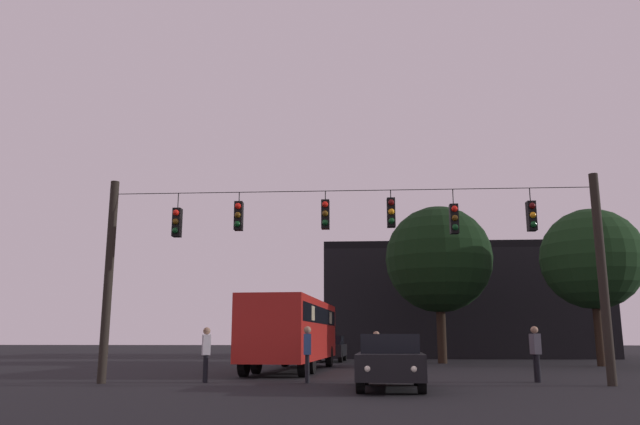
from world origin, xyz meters
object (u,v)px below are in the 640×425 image
object	(u,v)px
pedestrian_crossing_right	(377,353)
tree_left_silhouette	(439,259)
pedestrian_crossing_left	(206,351)
car_far_left	(329,348)
pedestrian_near_bus	(536,350)
city_bus	(293,327)
tree_behind_building	(592,259)
pedestrian_crossing_center	(307,350)
car_near_right	(390,360)

from	to	relation	value
pedestrian_crossing_right	tree_left_silhouette	bearing A→B (deg)	74.25
pedestrian_crossing_left	car_far_left	bearing A→B (deg)	79.65
pedestrian_crossing_right	pedestrian_near_bus	world-z (taller)	pedestrian_near_bus
city_bus	tree_behind_building	xyz separation A→B (m)	(15.00, 5.21, 3.56)
city_bus	pedestrian_near_bus	bearing A→B (deg)	-36.17
city_bus	pedestrian_crossing_center	bearing A→B (deg)	-80.26
pedestrian_crossing_center	tree_behind_building	world-z (taller)	tree_behind_building
tree_left_silhouette	car_near_right	bearing A→B (deg)	-102.10
pedestrian_crossing_right	car_far_left	bearing A→B (deg)	98.25
city_bus	car_near_right	distance (m)	10.04
car_far_left	pedestrian_crossing_left	size ratio (longest dim) A/B	2.52
pedestrian_crossing_right	pedestrian_near_bus	xyz separation A→B (m)	(5.18, -0.18, 0.10)
car_near_right	pedestrian_crossing_center	world-z (taller)	pedestrian_crossing_center
car_near_right	pedestrian_near_bus	xyz separation A→B (m)	(4.87, 2.94, 0.23)
car_near_right	pedestrian_crossing_left	world-z (taller)	pedestrian_crossing_left
pedestrian_crossing_left	pedestrian_crossing_right	xyz separation A→B (m)	(5.56, 0.91, -0.08)
pedestrian_crossing_left	tree_left_silhouette	size ratio (longest dim) A/B	0.20
pedestrian_crossing_center	tree_left_silhouette	bearing A→B (deg)	67.56
pedestrian_near_bus	car_far_left	bearing A→B (deg)	114.44
car_near_right	tree_behind_building	xyz separation A→B (m)	(11.24, 14.46, 4.62)
pedestrian_crossing_right	car_near_right	bearing A→B (deg)	-84.46
pedestrian_crossing_right	pedestrian_crossing_center	bearing A→B (deg)	-157.96
city_bus	pedestrian_crossing_right	world-z (taller)	city_bus
city_bus	pedestrian_crossing_left	bearing A→B (deg)	-106.59
pedestrian_crossing_left	tree_left_silhouette	distance (m)	18.65
city_bus	pedestrian_crossing_left	xyz separation A→B (m)	(-2.10, -7.05, -0.87)
pedestrian_near_bus	tree_behind_building	distance (m)	13.89
pedestrian_crossing_center	pedestrian_crossing_right	xyz separation A→B (m)	(2.25, 0.91, -0.10)
pedestrian_crossing_left	tree_left_silhouette	world-z (taller)	tree_left_silhouette
pedestrian_crossing_left	tree_left_silhouette	bearing A→B (deg)	57.78
pedestrian_crossing_right	pedestrian_crossing_left	bearing A→B (deg)	-170.68
tree_left_silhouette	tree_behind_building	xyz separation A→B (m)	(7.50, -2.98, -0.41)
tree_left_silhouette	tree_behind_building	size ratio (longest dim) A/B	1.11
car_far_left	pedestrian_crossing_right	distance (m)	16.64
pedestrian_crossing_center	tree_behind_building	size ratio (longest dim) A/B	0.22
car_far_left	tree_behind_building	world-z (taller)	tree_behind_building
tree_behind_building	pedestrian_near_bus	bearing A→B (deg)	-118.91
car_far_left	tree_behind_building	size ratio (longest dim) A/B	0.55
pedestrian_crossing_left	pedestrian_crossing_center	size ratio (longest dim) A/B	0.98
city_bus	pedestrian_near_bus	distance (m)	10.73
city_bus	pedestrian_crossing_left	size ratio (longest dim) A/B	6.36
pedestrian_crossing_right	tree_behind_building	xyz separation A→B (m)	(11.54, 11.35, 4.50)
city_bus	tree_behind_building	world-z (taller)	tree_behind_building
car_near_right	pedestrian_crossing_right	distance (m)	3.13
car_near_right	pedestrian_crossing_right	xyz separation A→B (m)	(-0.30, 3.11, 0.12)
pedestrian_crossing_center	pedestrian_crossing_right	world-z (taller)	pedestrian_crossing_center
car_near_right	tree_left_silhouette	bearing A→B (deg)	77.90
pedestrian_crossing_left	car_near_right	bearing A→B (deg)	-20.56
car_far_left	pedestrian_near_bus	world-z (taller)	pedestrian_near_bus
city_bus	pedestrian_crossing_left	world-z (taller)	city_bus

